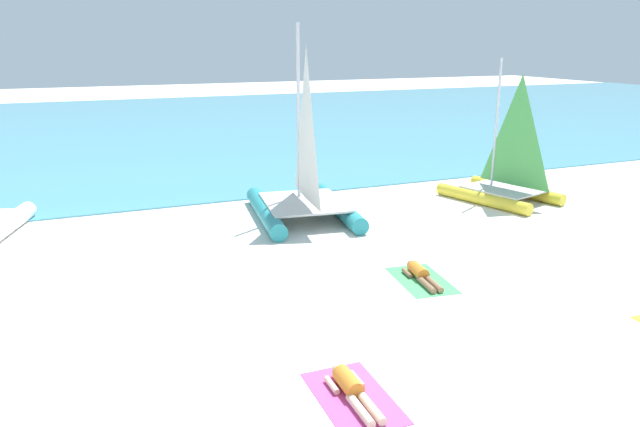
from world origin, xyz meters
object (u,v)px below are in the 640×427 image
object	(u,v)px
towel_left	(353,397)
towel_middle	(422,280)
sailboat_yellow	(503,181)
sailboat_teal	(303,191)
sunbather_left	(352,388)
sunbather_middle	(421,274)

from	to	relation	value
towel_left	towel_middle	bearing A→B (deg)	46.41
sailboat_yellow	sailboat_teal	bearing A→B (deg)	159.38
towel_left	towel_middle	size ratio (longest dim) A/B	1.00
sailboat_yellow	towel_middle	distance (m)	8.30
sunbather_left	sailboat_yellow	bearing A→B (deg)	42.73
sunbather_left	towel_middle	bearing A→B (deg)	47.15
sailboat_teal	towel_left	world-z (taller)	sailboat_teal
sunbather_left	towel_middle	distance (m)	5.10
sailboat_teal	towel_left	distance (m)	9.98
sailboat_yellow	towel_middle	size ratio (longest dim) A/B	2.54
sailboat_teal	sunbather_middle	size ratio (longest dim) A/B	3.76
sunbather_middle	sailboat_yellow	bearing A→B (deg)	45.90
towel_left	towel_middle	xyz separation A→B (m)	(3.55, 3.73, 0.00)
towel_middle	sunbather_middle	world-z (taller)	sunbather_middle
sunbather_left	towel_middle	world-z (taller)	sunbather_left
sailboat_yellow	sunbather_left	distance (m)	13.36
sunbather_middle	towel_middle	bearing A→B (deg)	-90.00
sailboat_teal	sunbather_middle	xyz separation A→B (m)	(0.73, -5.73, -0.75)
sailboat_teal	sunbather_middle	distance (m)	5.83
towel_left	towel_middle	distance (m)	5.15
sunbather_left	towel_middle	xyz separation A→B (m)	(3.55, 3.66, -0.13)
sailboat_teal	towel_middle	distance (m)	5.91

